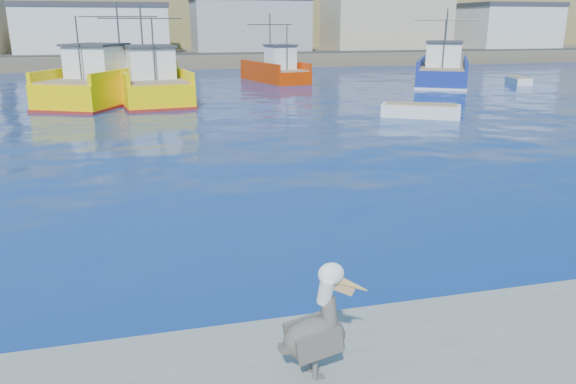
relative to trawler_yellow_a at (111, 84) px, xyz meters
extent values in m
plane|color=navy|center=(6.79, -30.49, -1.15)|extent=(260.00, 260.00, 0.00)
cube|color=brown|center=(6.79, 41.51, -0.35)|extent=(160.00, 30.00, 1.60)
cube|color=olive|center=(6.79, 67.51, 4.85)|extent=(180.00, 40.00, 14.00)
cube|color=#2D2D2D|center=(6.79, 30.51, 0.50)|extent=(150.00, 5.00, 0.10)
cube|color=silver|center=(-3.21, 36.51, 3.20)|extent=(18.00, 11.00, 5.50)
cube|color=#333338|center=(-3.21, 36.51, 6.25)|extent=(18.36, 11.22, 0.60)
cube|color=gray|center=(16.79, 36.51, 3.70)|extent=(15.00, 10.00, 6.50)
cube|color=tan|center=(36.79, 36.51, 4.20)|extent=(17.00, 9.00, 7.50)
cube|color=silver|center=(56.79, 36.51, 3.45)|extent=(13.00, 10.00, 6.00)
cube|color=#333338|center=(56.79, 36.51, 6.75)|extent=(13.26, 10.20, 0.60)
cube|color=#FFD400|center=(0.13, 0.26, -0.30)|extent=(9.74, 13.54, 1.69)
cube|color=#FFD400|center=(1.95, -0.66, 0.89)|extent=(5.99, 11.47, 0.70)
cube|color=#FFD400|center=(-1.68, 1.19, 0.89)|extent=(5.99, 11.47, 0.70)
cube|color=maroon|center=(0.13, 0.26, -1.10)|extent=(9.93, 13.81, 0.25)
cube|color=#8C7251|center=(0.13, 0.26, 0.59)|extent=(9.19, 12.92, 0.10)
cube|color=white|center=(-0.75, -1.47, 1.64)|extent=(4.17, 4.27, 2.00)
cube|color=#333338|center=(-0.75, -1.47, 2.74)|extent=(4.54, 4.71, 0.15)
cylinder|color=#4C4C4C|center=(0.72, 1.42, 3.04)|extent=(0.16, 0.16, 5.00)
cylinder|color=#4C4C4C|center=(-1.63, -3.21, 2.54)|extent=(0.13, 0.13, 4.00)
cylinder|color=#4C4C4C|center=(0.72, 1.42, 4.54)|extent=(5.44, 2.81, 0.08)
cube|color=#FFD400|center=(2.47, -0.04, -0.36)|extent=(5.69, 12.52, 1.57)
cube|color=#FFD400|center=(4.42, 0.21, 0.78)|extent=(1.77, 11.78, 0.70)
cube|color=#FFD400|center=(0.53, -0.30, 0.78)|extent=(1.77, 11.78, 0.70)
cube|color=maroon|center=(2.47, -0.04, -1.10)|extent=(5.80, 12.78, 0.25)
cube|color=#8C7251|center=(2.47, -0.04, 0.48)|extent=(5.30, 12.00, 0.10)
cube|color=white|center=(2.71, -1.84, 1.53)|extent=(3.29, 3.37, 2.00)
cube|color=#333338|center=(2.71, -1.84, 2.63)|extent=(3.54, 3.76, 0.15)
cylinder|color=#4C4C4C|center=(2.32, 1.15, 2.93)|extent=(0.13, 0.13, 5.00)
cylinder|color=#4C4C4C|center=(2.94, -3.64, 2.43)|extent=(0.11, 0.11, 4.00)
cylinder|color=#4C4C4C|center=(2.32, 1.15, 4.43)|extent=(5.81, 0.83, 0.08)
cube|color=navy|center=(28.53, 4.88, -0.39)|extent=(9.47, 12.15, 1.52)
cube|color=navy|center=(30.19, 3.91, 0.72)|extent=(6.04, 9.99, 0.70)
cube|color=navy|center=(26.88, 5.86, 0.72)|extent=(6.04, 9.99, 0.70)
cube|color=silver|center=(28.53, 4.88, -1.10)|extent=(9.66, 12.39, 0.25)
cube|color=#8C7251|center=(28.53, 4.88, 0.42)|extent=(8.95, 11.58, 0.10)
cube|color=white|center=(27.64, 3.38, 1.47)|extent=(3.95, 3.97, 2.00)
cube|color=#333338|center=(27.64, 3.38, 2.57)|extent=(4.31, 4.38, 0.15)
cylinder|color=#4C4C4C|center=(29.13, 5.89, 2.87)|extent=(0.16, 0.16, 5.00)
cylinder|color=#4C4C4C|center=(26.75, 1.87, 2.37)|extent=(0.14, 0.14, 4.00)
cylinder|color=#4C4C4C|center=(29.13, 5.89, 4.37)|extent=(4.97, 2.98, 0.08)
cube|color=#C12E02|center=(14.23, 10.70, -0.58)|extent=(5.10, 9.20, 1.13)
cube|color=#C12E02|center=(15.72, 11.03, 0.33)|extent=(2.07, 8.35, 0.70)
cube|color=#C12E02|center=(12.73, 10.36, 0.33)|extent=(2.07, 8.35, 0.70)
cube|color=#8C7251|center=(14.23, 10.70, 0.03)|extent=(4.77, 8.80, 0.10)
cube|color=white|center=(14.52, 9.42, 1.08)|extent=(2.71, 2.62, 2.00)
cube|color=#333338|center=(14.52, 9.42, 2.18)|extent=(2.92, 2.91, 0.15)
cylinder|color=#4C4C4C|center=(14.04, 11.54, 2.48)|extent=(0.14, 0.14, 5.00)
cylinder|color=#4C4C4C|center=(14.80, 8.15, 1.98)|extent=(0.12, 0.12, 4.00)
cylinder|color=#4C4C4C|center=(14.04, 11.54, 3.98)|extent=(4.47, 1.08, 0.08)
cube|color=silver|center=(17.61, -12.12, -0.87)|extent=(4.60, 3.58, 0.89)
cube|color=#8C7251|center=(17.61, -12.12, -0.39)|extent=(4.05, 3.07, 0.09)
cube|color=silver|center=(34.89, 2.65, -0.91)|extent=(2.46, 3.97, 0.75)
cube|color=#8C7251|center=(34.89, 2.65, -0.51)|extent=(2.08, 3.52, 0.07)
cylinder|color=#595451|center=(4.06, -35.24, -0.49)|extent=(0.08, 0.08, 0.31)
cube|color=#595451|center=(4.12, -35.24, -0.64)|extent=(0.17, 0.14, 0.02)
cylinder|color=#595451|center=(4.04, -35.05, -0.49)|extent=(0.08, 0.08, 0.31)
cube|color=#595451|center=(4.10, -35.04, -0.64)|extent=(0.17, 0.14, 0.02)
ellipsoid|color=#38332D|center=(4.08, -35.14, -0.08)|extent=(0.96, 0.63, 0.62)
cube|color=#38332D|center=(4.08, -35.38, -0.05)|extent=(0.70, 0.14, 0.45)
cube|color=#38332D|center=(4.03, -34.90, -0.05)|extent=(0.70, 0.14, 0.45)
cube|color=#38332D|center=(3.69, -35.18, -0.15)|extent=(0.26, 0.19, 0.13)
cylinder|color=#38332D|center=(4.29, -35.12, 0.26)|extent=(0.24, 0.34, 0.49)
cylinder|color=white|center=(4.24, -35.12, 0.63)|extent=(0.23, 0.34, 0.46)
ellipsoid|color=white|center=(4.31, -35.12, 0.85)|extent=(0.40, 0.32, 0.31)
cone|color=gold|center=(4.59, -35.09, 0.66)|extent=(0.64, 0.22, 0.43)
cube|color=tan|center=(4.48, -35.10, 0.61)|extent=(0.38, 0.10, 0.27)
camera|label=1|loc=(2.02, -41.64, 4.07)|focal=35.00mm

